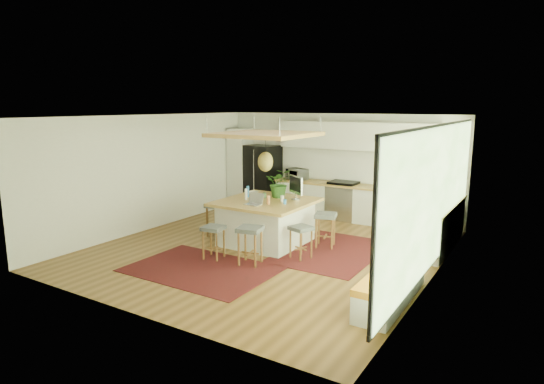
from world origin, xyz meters
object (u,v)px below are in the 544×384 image
Objects in this scene: microwave at (297,173)px; island_plant at (280,186)px; monitor at (296,188)px; stool_near_left at (214,241)px; stool_near_right at (250,246)px; stool_right_front at (301,240)px; fridge at (263,176)px; island at (266,222)px; stool_right_back at (325,230)px; stool_left_side at (218,220)px; laptop at (253,199)px.

microwave is 2.45m from island_plant.
island_plant is (-0.42, 0.04, -0.01)m from monitor.
island_plant is at bearing -49.51° from microwave.
stool_near_right reaches higher than stool_near_left.
stool_right_front is 3.83m from microwave.
fridge is 0.97× the size of island.
stool_right_back is 1.40m from island_plant.
microwave is at bearing 129.96° from stool_right_back.
stool_left_side is (0.67, -2.93, -0.57)m from fridge.
stool_near_right is 1.31× the size of microwave.
stool_right_front is at bearing -24.20° from island.
island_plant is (1.30, 0.56, 0.82)m from stool_left_side.
monitor is (0.49, 0.41, 0.72)m from island.
fridge is at bearing 120.03° from stool_near_right.
island is 3.37× the size of microwave.
stool_near_right is 1.13× the size of island_plant.
laptop reaches higher than stool_near_left.
fridge reaches higher than stool_near_left.
fridge is 2.80× the size of stool_near_left.
microwave is at bearing 151.88° from monitor.
island_plant is (0.05, 0.96, 0.13)m from laptop.
microwave reaches higher than island.
monitor is at bearing -41.23° from microwave.
stool_right_back is 1.31× the size of microwave.
stool_near_left is at bearing -129.83° from stool_right_back.
fridge is at bearing 129.77° from island_plant.
island is at bearing -161.26° from stool_right_back.
stool_left_side reaches higher than stool_near_left.
stool_right_front is 0.91m from stool_right_back.
stool_left_side is (-0.92, 1.29, 0.00)m from stool_near_left.
monitor is (0.79, 1.81, 0.83)m from stool_near_left.
stool_near_right is 1.13× the size of stool_right_front.
stool_right_back is (0.09, 0.91, 0.00)m from stool_right_front.
fridge reaches higher than island.
laptop reaches higher than stool_left_side.
stool_left_side is at bearing -168.03° from stool_right_back.
stool_near_left is at bearing -172.92° from stool_near_right.
stool_near_right is 1.29× the size of monitor.
fridge is at bearing 142.19° from stool_right_back.
stool_left_side is at bearing 125.60° from stool_near_left.
island_plant is (1.97, -2.37, 0.25)m from fridge.
stool_left_side is (-2.43, -0.52, 0.00)m from stool_right_back.
microwave is (-1.88, 3.26, 0.76)m from stool_right_front.
island_plant is at bearing -151.49° from monitor.
stool_near_right is at bearing -51.12° from fridge.
island is 5.13× the size of laptop.
stool_right_front is 0.89× the size of stool_right_back.
stool_left_side is 1.18× the size of island_plant.
island_plant reaches higher than laptop.
fridge reaches higher than monitor.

